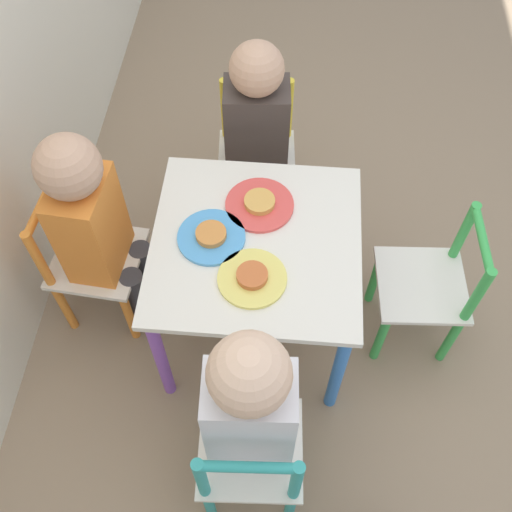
{
  "coord_description": "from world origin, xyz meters",
  "views": [
    {
      "loc": [
        -0.91,
        -0.08,
        1.79
      ],
      "look_at": [
        0.0,
        0.0,
        0.41
      ],
      "focal_mm": 42.0,
      "sensor_mm": 36.0,
      "label": 1
    }
  ],
  "objects_px": {
    "chair_orange": "(91,260)",
    "child_back": "(94,221)",
    "chair_green": "(428,288)",
    "child_right": "(257,129)",
    "plate_back": "(211,236)",
    "chair_yellow": "(257,157)",
    "plate_right": "(260,204)",
    "child_left": "(250,406)",
    "kids_table": "(256,257)",
    "plate_left": "(252,278)",
    "chair_teal": "(250,459)"
  },
  "relations": [
    {
      "from": "plate_right",
      "to": "plate_left",
      "type": "relative_size",
      "value": 1.07
    },
    {
      "from": "child_back",
      "to": "plate_right",
      "type": "xyz_separation_m",
      "value": [
        0.08,
        -0.45,
        0.02
      ]
    },
    {
      "from": "chair_green",
      "to": "child_back",
      "type": "height_order",
      "value": "child_back"
    },
    {
      "from": "chair_orange",
      "to": "plate_left",
      "type": "relative_size",
      "value": 2.9
    },
    {
      "from": "chair_green",
      "to": "child_right",
      "type": "relative_size",
      "value": 0.7
    },
    {
      "from": "chair_green",
      "to": "plate_left",
      "type": "xyz_separation_m",
      "value": [
        -0.15,
        0.51,
        0.23
      ]
    },
    {
      "from": "chair_yellow",
      "to": "chair_green",
      "type": "bearing_deg",
      "value": -45.57
    },
    {
      "from": "kids_table",
      "to": "chair_teal",
      "type": "distance_m",
      "value": 0.53
    },
    {
      "from": "chair_yellow",
      "to": "child_back",
      "type": "xyz_separation_m",
      "value": [
        -0.47,
        0.41,
        0.21
      ]
    },
    {
      "from": "child_left",
      "to": "plate_left",
      "type": "distance_m",
      "value": 0.33
    },
    {
      "from": "kids_table",
      "to": "child_left",
      "type": "height_order",
      "value": "child_left"
    },
    {
      "from": "plate_right",
      "to": "child_left",
      "type": "bearing_deg",
      "value": -177.54
    },
    {
      "from": "kids_table",
      "to": "child_left",
      "type": "bearing_deg",
      "value": -176.89
    },
    {
      "from": "chair_green",
      "to": "plate_back",
      "type": "bearing_deg",
      "value": -90.63
    },
    {
      "from": "chair_teal",
      "to": "plate_back",
      "type": "height_order",
      "value": "chair_teal"
    },
    {
      "from": "kids_table",
      "to": "plate_back",
      "type": "xyz_separation_m",
      "value": [
        0.0,
        0.12,
        0.08
      ]
    },
    {
      "from": "chair_orange",
      "to": "child_back",
      "type": "relative_size",
      "value": 0.67
    },
    {
      "from": "chair_yellow",
      "to": "child_back",
      "type": "distance_m",
      "value": 0.66
    },
    {
      "from": "chair_orange",
      "to": "chair_green",
      "type": "bearing_deg",
      "value": -85.93
    },
    {
      "from": "chair_yellow",
      "to": "child_left",
      "type": "distance_m",
      "value": 0.99
    },
    {
      "from": "child_back",
      "to": "child_left",
      "type": "bearing_deg",
      "value": -131.05
    },
    {
      "from": "chair_green",
      "to": "child_back",
      "type": "xyz_separation_m",
      "value": [
        0.01,
        0.96,
        0.21
      ]
    },
    {
      "from": "child_right",
      "to": "plate_back",
      "type": "relative_size",
      "value": 4.07
    },
    {
      "from": "chair_teal",
      "to": "chair_yellow",
      "type": "bearing_deg",
      "value": -89.33
    },
    {
      "from": "kids_table",
      "to": "child_back",
      "type": "xyz_separation_m",
      "value": [
        0.04,
        0.45,
        0.06
      ]
    },
    {
      "from": "chair_yellow",
      "to": "plate_right",
      "type": "xyz_separation_m",
      "value": [
        -0.39,
        -0.04,
        0.23
      ]
    },
    {
      "from": "chair_teal",
      "to": "plate_back",
      "type": "bearing_deg",
      "value": -77.01
    },
    {
      "from": "child_back",
      "to": "plate_left",
      "type": "distance_m",
      "value": 0.48
    },
    {
      "from": "chair_teal",
      "to": "plate_back",
      "type": "xyz_separation_m",
      "value": [
        0.51,
        0.15,
        0.23
      ]
    },
    {
      "from": "chair_yellow",
      "to": "child_left",
      "type": "bearing_deg",
      "value": -90.63
    },
    {
      "from": "plate_back",
      "to": "child_back",
      "type": "bearing_deg",
      "value": 83.42
    },
    {
      "from": "chair_teal",
      "to": "chair_green",
      "type": "distance_m",
      "value": 0.73
    },
    {
      "from": "chair_orange",
      "to": "child_back",
      "type": "height_order",
      "value": "child_back"
    },
    {
      "from": "plate_back",
      "to": "child_right",
      "type": "bearing_deg",
      "value": -10.67
    },
    {
      "from": "chair_orange",
      "to": "plate_left",
      "type": "height_order",
      "value": "chair_orange"
    },
    {
      "from": "chair_green",
      "to": "plate_back",
      "type": "distance_m",
      "value": 0.67
    },
    {
      "from": "kids_table",
      "to": "chair_green",
      "type": "relative_size",
      "value": 1.08
    },
    {
      "from": "plate_left",
      "to": "plate_back",
      "type": "bearing_deg",
      "value": 45.0
    },
    {
      "from": "child_left",
      "to": "plate_right",
      "type": "xyz_separation_m",
      "value": [
        0.57,
        0.02,
        0.01
      ]
    },
    {
      "from": "chair_green",
      "to": "child_left",
      "type": "relative_size",
      "value": 0.66
    },
    {
      "from": "child_right",
      "to": "plate_right",
      "type": "height_order",
      "value": "child_right"
    },
    {
      "from": "chair_orange",
      "to": "chair_green",
      "type": "height_order",
      "value": "same"
    },
    {
      "from": "kids_table",
      "to": "chair_yellow",
      "type": "xyz_separation_m",
      "value": [
        0.51,
        0.04,
        -0.15
      ]
    },
    {
      "from": "child_right",
      "to": "child_left",
      "type": "bearing_deg",
      "value": -90.67
    },
    {
      "from": "kids_table",
      "to": "plate_left",
      "type": "relative_size",
      "value": 3.14
    },
    {
      "from": "child_left",
      "to": "plate_right",
      "type": "distance_m",
      "value": 0.57
    },
    {
      "from": "child_right",
      "to": "plate_back",
      "type": "height_order",
      "value": "child_right"
    },
    {
      "from": "chair_teal",
      "to": "child_right",
      "type": "height_order",
      "value": "child_right"
    },
    {
      "from": "child_left",
      "to": "plate_right",
      "type": "height_order",
      "value": "child_left"
    },
    {
      "from": "plate_back",
      "to": "plate_left",
      "type": "bearing_deg",
      "value": -135.0
    }
  ]
}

